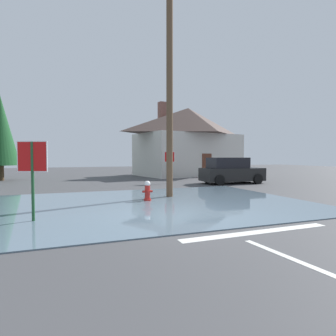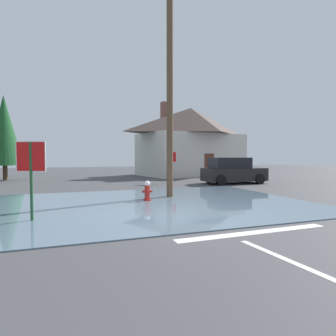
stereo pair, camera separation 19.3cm
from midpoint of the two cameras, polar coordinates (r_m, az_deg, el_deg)
The scene contains 11 objects.
ground_plane at distance 8.70m, azimuth 2.06°, elevation -9.81°, with size 80.00×80.00×0.10m, color #424244.
flood_puddle at distance 10.59m, azimuth -7.10°, elevation -7.26°, with size 12.97×8.55×0.03m, color slate.
lane_stop_bar at distance 7.14m, azimuth 16.91°, elevation -12.20°, with size 4.04×0.30×0.01m, color silver.
lane_center_stripe at distance 5.22m, azimuth 27.79°, elevation -17.91°, with size 3.53×0.14×0.01m, color silver.
stop_sign_near at distance 8.52m, azimuth -26.19°, elevation 0.69°, with size 0.78×0.35×2.20m.
fire_hydrant at distance 11.30m, azimuth -4.64°, elevation -4.67°, with size 0.41×0.35×0.81m.
utility_pole at distance 12.70m, azimuth -0.13°, elevation 16.86°, with size 1.60×0.28×9.56m.
stop_sign_far at distance 18.53m, azimuth 0.03°, elevation 1.39°, with size 0.58×0.36×2.07m.
house at distance 26.77m, azimuth 3.82°, elevation 5.56°, with size 10.67×7.70×6.76m.
parked_car at distance 18.96m, azimuth 12.21°, elevation -0.63°, with size 4.12×2.06×1.69m.
pine_tree_tall_left at distance 24.00m, azimuth -30.80°, elevation 6.58°, with size 2.50×2.50×6.25m.
Camera 1 is at (-3.36, -7.81, 1.79)m, focal length 30.33 mm.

